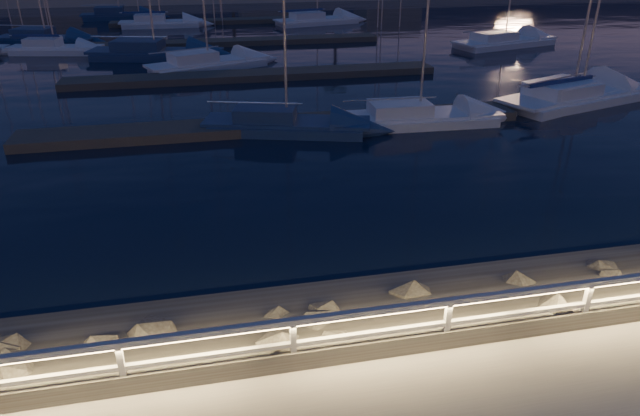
{
  "coord_description": "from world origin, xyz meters",
  "views": [
    {
      "loc": [
        -3.24,
        -8.2,
        7.26
      ],
      "look_at": [
        -0.65,
        4.0,
        1.24
      ],
      "focal_mm": 32.0,
      "sensor_mm": 36.0,
      "label": 1
    }
  ],
  "objects_px": {
    "sailboat_b": "(282,123)",
    "sailboat_e": "(53,48)",
    "sailboat_g": "(152,52)",
    "sailboat_m": "(118,15)",
    "sailboat_k": "(315,20)",
    "guard_rail": "(395,318)",
    "sailboat_l": "(502,41)",
    "sailboat_f": "(205,63)",
    "sailboat_h": "(577,95)",
    "sailboat_j": "(44,38)",
    "sailboat_n": "(159,22)",
    "sailboat_c": "(415,116)",
    "sailboat_d": "(570,94)"
  },
  "relations": [
    {
      "from": "sailboat_g",
      "to": "sailboat_b",
      "type": "bearing_deg",
      "value": -55.77
    },
    {
      "from": "sailboat_h",
      "to": "sailboat_n",
      "type": "bearing_deg",
      "value": 108.47
    },
    {
      "from": "guard_rail",
      "to": "sailboat_l",
      "type": "relative_size",
      "value": 3.01
    },
    {
      "from": "sailboat_b",
      "to": "sailboat_e",
      "type": "relative_size",
      "value": 1.09
    },
    {
      "from": "sailboat_b",
      "to": "sailboat_d",
      "type": "relative_size",
      "value": 0.79
    },
    {
      "from": "sailboat_l",
      "to": "sailboat_m",
      "type": "xyz_separation_m",
      "value": [
        -30.52,
        22.15,
        0.02
      ]
    },
    {
      "from": "sailboat_b",
      "to": "sailboat_c",
      "type": "relative_size",
      "value": 0.97
    },
    {
      "from": "sailboat_e",
      "to": "sailboat_n",
      "type": "bearing_deg",
      "value": 72.03
    },
    {
      "from": "sailboat_l",
      "to": "sailboat_h",
      "type": "bearing_deg",
      "value": -120.42
    },
    {
      "from": "sailboat_k",
      "to": "sailboat_m",
      "type": "relative_size",
      "value": 1.11
    },
    {
      "from": "sailboat_d",
      "to": "sailboat_e",
      "type": "bearing_deg",
      "value": 124.08
    },
    {
      "from": "sailboat_f",
      "to": "sailboat_g",
      "type": "relative_size",
      "value": 0.87
    },
    {
      "from": "sailboat_d",
      "to": "sailboat_g",
      "type": "relative_size",
      "value": 1.01
    },
    {
      "from": "sailboat_f",
      "to": "sailboat_j",
      "type": "height_order",
      "value": "sailboat_j"
    },
    {
      "from": "sailboat_c",
      "to": "sailboat_d",
      "type": "distance_m",
      "value": 9.26
    },
    {
      "from": "sailboat_e",
      "to": "sailboat_f",
      "type": "distance_m",
      "value": 13.17
    },
    {
      "from": "sailboat_g",
      "to": "sailboat_m",
      "type": "relative_size",
      "value": 1.21
    },
    {
      "from": "guard_rail",
      "to": "sailboat_f",
      "type": "bearing_deg",
      "value": 95.34
    },
    {
      "from": "sailboat_c",
      "to": "sailboat_e",
      "type": "relative_size",
      "value": 1.12
    },
    {
      "from": "guard_rail",
      "to": "sailboat_f",
      "type": "relative_size",
      "value": 3.32
    },
    {
      "from": "sailboat_c",
      "to": "sailboat_l",
      "type": "height_order",
      "value": "sailboat_l"
    },
    {
      "from": "sailboat_d",
      "to": "sailboat_l",
      "type": "height_order",
      "value": "sailboat_d"
    },
    {
      "from": "sailboat_e",
      "to": "sailboat_k",
      "type": "height_order",
      "value": "sailboat_k"
    },
    {
      "from": "guard_rail",
      "to": "sailboat_l",
      "type": "height_order",
      "value": "sailboat_l"
    },
    {
      "from": "sailboat_b",
      "to": "sailboat_f",
      "type": "distance_m",
      "value": 13.84
    },
    {
      "from": "guard_rail",
      "to": "sailboat_j",
      "type": "relative_size",
      "value": 3.28
    },
    {
      "from": "sailboat_d",
      "to": "sailboat_h",
      "type": "distance_m",
      "value": 0.38
    },
    {
      "from": "sailboat_d",
      "to": "sailboat_h",
      "type": "xyz_separation_m",
      "value": [
        0.29,
        -0.25,
        -0.02
      ]
    },
    {
      "from": "sailboat_e",
      "to": "sailboat_h",
      "type": "relative_size",
      "value": 0.78
    },
    {
      "from": "sailboat_d",
      "to": "sailboat_l",
      "type": "relative_size",
      "value": 1.06
    },
    {
      "from": "sailboat_m",
      "to": "sailboat_n",
      "type": "bearing_deg",
      "value": -54.84
    },
    {
      "from": "guard_rail",
      "to": "sailboat_n",
      "type": "xyz_separation_m",
      "value": [
        -6.4,
        48.82,
        -0.95
      ]
    },
    {
      "from": "sailboat_b",
      "to": "sailboat_m",
      "type": "bearing_deg",
      "value": 121.94
    },
    {
      "from": "sailboat_j",
      "to": "sailboat_m",
      "type": "bearing_deg",
      "value": 90.93
    },
    {
      "from": "sailboat_l",
      "to": "sailboat_b",
      "type": "bearing_deg",
      "value": -154.1
    },
    {
      "from": "sailboat_c",
      "to": "sailboat_j",
      "type": "height_order",
      "value": "sailboat_j"
    },
    {
      "from": "sailboat_k",
      "to": "sailboat_m",
      "type": "xyz_separation_m",
      "value": [
        -18.82,
        7.52,
        0.02
      ]
    },
    {
      "from": "sailboat_b",
      "to": "sailboat_g",
      "type": "height_order",
      "value": "sailboat_g"
    },
    {
      "from": "sailboat_b",
      "to": "sailboat_g",
      "type": "distance_m",
      "value": 19.05
    },
    {
      "from": "sailboat_g",
      "to": "sailboat_e",
      "type": "bearing_deg",
      "value": 168.81
    },
    {
      "from": "sailboat_b",
      "to": "sailboat_j",
      "type": "xyz_separation_m",
      "value": [
        -15.03,
        25.66,
        0.03
      ]
    },
    {
      "from": "guard_rail",
      "to": "sailboat_e",
      "type": "bearing_deg",
      "value": 109.84
    },
    {
      "from": "sailboat_b",
      "to": "sailboat_k",
      "type": "bearing_deg",
      "value": 92.51
    },
    {
      "from": "sailboat_c",
      "to": "sailboat_j",
      "type": "distance_m",
      "value": 33.34
    },
    {
      "from": "sailboat_f",
      "to": "sailboat_h",
      "type": "xyz_separation_m",
      "value": [
        18.32,
        -12.06,
        -0.02
      ]
    },
    {
      "from": "sailboat_m",
      "to": "sailboat_l",
      "type": "bearing_deg",
      "value": -35.49
    },
    {
      "from": "sailboat_l",
      "to": "sailboat_n",
      "type": "distance_m",
      "value": 30.72
    },
    {
      "from": "sailboat_d",
      "to": "sailboat_f",
      "type": "distance_m",
      "value": 21.56
    },
    {
      "from": "sailboat_g",
      "to": "sailboat_k",
      "type": "relative_size",
      "value": 1.09
    },
    {
      "from": "sailboat_c",
      "to": "sailboat_e",
      "type": "bearing_deg",
      "value": 134.43
    }
  ]
}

